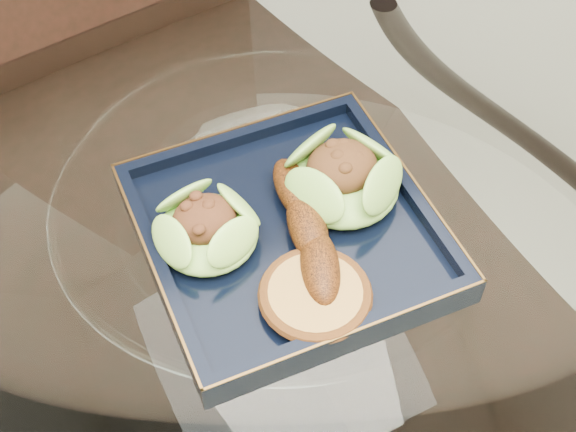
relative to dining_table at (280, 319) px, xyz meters
name	(u,v)px	position (x,y,z in m)	size (l,w,h in m)	color
dining_table	(280,319)	(0.00, 0.00, 0.00)	(1.13, 1.13, 0.77)	white
dining_chair	(160,171)	(-0.05, 0.28, 0.00)	(0.53, 0.53, 1.06)	black
navy_plate	(288,235)	(0.00, -0.01, 0.17)	(0.27, 0.27, 0.02)	black
lettuce_wrap_left	(207,230)	(-0.07, 0.01, 0.20)	(0.10, 0.10, 0.03)	#62A52F
lettuce_wrap_right	(343,180)	(0.07, 0.00, 0.20)	(0.11, 0.11, 0.04)	#5B9029
roasted_plantain	(307,227)	(0.02, -0.03, 0.20)	(0.17, 0.04, 0.03)	#5D2A09
crumb_patty	(315,296)	(-0.01, -0.10, 0.19)	(0.09, 0.09, 0.02)	#AC7D39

